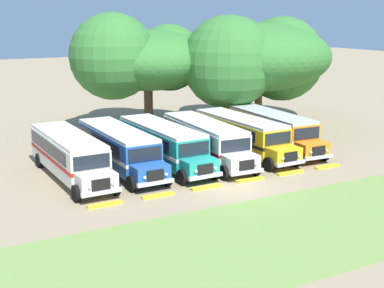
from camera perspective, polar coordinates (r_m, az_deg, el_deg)
name	(u,v)px	position (r m, az deg, el deg)	size (l,w,h in m)	color
ground_plane	(236,189)	(33.02, 4.75, -4.74)	(220.00, 220.00, 0.00)	#937F60
foreground_grass_strip	(310,226)	(27.94, 12.44, -8.48)	(80.00, 9.25, 0.01)	olive
parked_bus_slot_0	(70,154)	(35.68, -12.90, -1.01)	(2.90, 10.87, 2.82)	silver
parked_bus_slot_1	(119,147)	(36.86, -7.78, -0.32)	(2.82, 10.86, 2.82)	#23519E
parked_bus_slot_2	(163,143)	(37.83, -3.11, 0.14)	(2.95, 10.87, 2.82)	teal
parked_bus_slot_3	(206,139)	(38.89, 1.46, 0.53)	(3.11, 10.90, 2.82)	silver
parked_bus_slot_4	(242,134)	(40.89, 5.33, 1.12)	(2.90, 10.87, 2.82)	yellow
parked_bus_slot_5	(273,129)	(42.95, 8.57, 1.62)	(3.10, 10.89, 2.82)	orange
curb_wheelstop_0	(105,205)	(30.38, -9.24, -6.37)	(2.00, 0.36, 0.15)	yellow
curb_wheelstop_1	(158,195)	(31.51, -3.65, -5.48)	(2.00, 0.36, 0.15)	yellow
curb_wheelstop_2	(206,187)	(32.92, 1.50, -4.62)	(2.00, 0.36, 0.15)	yellow
curb_wheelstop_3	(250,180)	(34.58, 6.18, -3.79)	(2.00, 0.36, 0.15)	yellow
curb_wheelstop_4	(290,173)	(36.46, 10.39, -3.03)	(2.00, 0.36, 0.15)	yellow
curb_wheelstop_5	(327,166)	(38.52, 14.17, -2.33)	(2.00, 0.36, 0.15)	yellow
broad_shade_tree	(141,59)	(49.94, -5.50, 9.03)	(13.74, 12.75, 10.64)	brown
secondary_tree	(255,58)	(51.80, 6.76, 9.10)	(16.52, 13.85, 10.42)	brown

